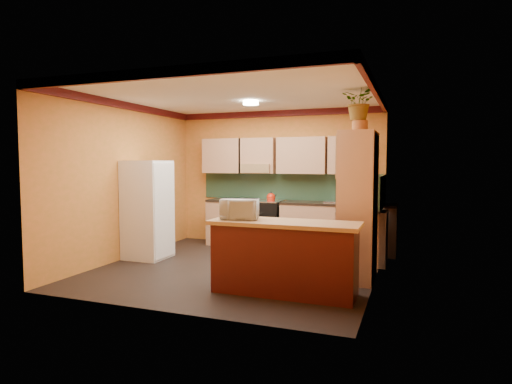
% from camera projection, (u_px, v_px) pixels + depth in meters
% --- Properties ---
extents(room_shell, '(4.24, 4.24, 2.72)m').
position_uv_depth(room_shell, '(245.00, 136.00, 6.86)').
color(room_shell, black).
rests_on(room_shell, ground).
extents(base_cabinets_back, '(3.65, 0.60, 0.88)m').
position_uv_depth(base_cabinets_back, '(298.00, 226.00, 8.23)').
color(base_cabinets_back, tan).
rests_on(base_cabinets_back, ground).
extents(countertop_back, '(3.65, 0.62, 0.04)m').
position_uv_depth(countertop_back, '(298.00, 202.00, 8.20)').
color(countertop_back, black).
rests_on(countertop_back, base_cabinets_back).
extents(stove, '(0.58, 0.58, 0.91)m').
position_uv_depth(stove, '(267.00, 224.00, 8.44)').
color(stove, black).
rests_on(stove, ground).
extents(kettle, '(0.17, 0.17, 0.18)m').
position_uv_depth(kettle, '(271.00, 197.00, 8.33)').
color(kettle, red).
rests_on(kettle, stove).
extents(sink, '(0.48, 0.40, 0.03)m').
position_uv_depth(sink, '(338.00, 202.00, 7.93)').
color(sink, silver).
rests_on(sink, countertop_back).
extents(base_cabinets_right, '(0.60, 0.80, 0.88)m').
position_uv_depth(base_cabinets_right, '(362.00, 237.00, 7.05)').
color(base_cabinets_right, tan).
rests_on(base_cabinets_right, ground).
extents(countertop_right, '(0.62, 0.80, 0.04)m').
position_uv_depth(countertop_right, '(362.00, 209.00, 7.02)').
color(countertop_right, black).
rests_on(countertop_right, base_cabinets_right).
extents(fridge, '(0.68, 0.66, 1.70)m').
position_uv_depth(fridge, '(147.00, 210.00, 7.42)').
color(fridge, white).
rests_on(fridge, ground).
extents(pantry, '(0.48, 0.90, 2.10)m').
position_uv_depth(pantry, '(358.00, 206.00, 6.07)').
color(pantry, tan).
rests_on(pantry, ground).
extents(fern_pot, '(0.22, 0.22, 0.16)m').
position_uv_depth(fern_pot, '(360.00, 126.00, 6.04)').
color(fern_pot, brown).
rests_on(fern_pot, pantry).
extents(fern, '(0.60, 0.56, 0.52)m').
position_uv_depth(fern, '(360.00, 102.00, 6.02)').
color(fern, tan).
rests_on(fern, fern_pot).
extents(breakfast_bar, '(1.80, 0.55, 0.88)m').
position_uv_depth(breakfast_bar, '(284.00, 260.00, 5.41)').
color(breakfast_bar, '#531313').
rests_on(breakfast_bar, ground).
extents(bar_top, '(1.90, 0.65, 0.05)m').
position_uv_depth(bar_top, '(284.00, 223.00, 5.38)').
color(bar_top, tan).
rests_on(bar_top, breakfast_bar).
extents(microwave, '(0.54, 0.43, 0.27)m').
position_uv_depth(microwave, '(240.00, 209.00, 5.58)').
color(microwave, white).
rests_on(microwave, bar_top).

